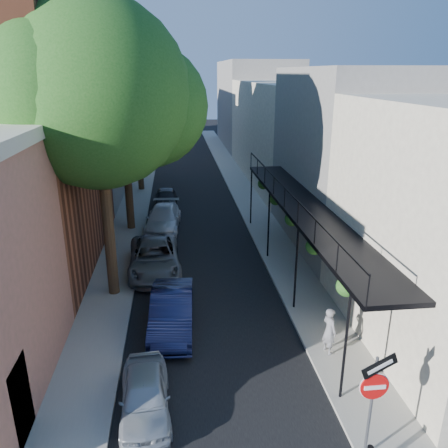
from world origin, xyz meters
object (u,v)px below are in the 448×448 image
object	(u,v)px
oak_mid	(130,105)
parked_car_c	(155,258)
sign_post	(374,390)
parked_car_e	(166,198)
parked_car_d	(163,219)
oak_far	(141,79)
pedestrian	(329,331)
parked_car_a	(145,395)
oak_near	(110,98)
parked_car_b	(172,311)

from	to	relation	value
oak_mid	parked_car_c	size ratio (longest dim) A/B	2.06
sign_post	parked_car_e	xyz separation A→B (m)	(-4.97, 21.28, -1.40)
parked_car_c	parked_car_d	xyz separation A→B (m)	(0.28, 5.68, -0.02)
oak_far	parked_car_d	xyz separation A→B (m)	(1.44, -9.50, -7.59)
parked_car_c	parked_car_e	bearing A→B (deg)	85.31
parked_car_d	pedestrian	size ratio (longest dim) A/B	2.90
parked_car_a	pedestrian	xyz separation A→B (m)	(5.76, 1.92, 0.36)
pedestrian	parked_car_c	bearing A→B (deg)	21.67
parked_car_a	pedestrian	size ratio (longest dim) A/B	2.07
pedestrian	oak_far	bearing A→B (deg)	-0.55
parked_car_c	oak_near	bearing A→B (deg)	-125.12
sign_post	oak_mid	xyz separation A→B (m)	(-6.58, 17.26, 5.02)
oak_near	parked_car_c	distance (m)	7.51
oak_far	parked_car_c	world-z (taller)	oak_far
parked_car_c	pedestrian	world-z (taller)	pedestrian
parked_car_d	parked_car_e	bearing A→B (deg)	93.42
parked_car_d	parked_car_e	xyz separation A→B (m)	(0.10, 4.48, -0.03)
parked_car_d	oak_near	bearing A→B (deg)	-96.25
parked_car_b	parked_car_d	distance (m)	10.58
oak_mid	parked_car_d	bearing A→B (deg)	-17.06
parked_car_b	oak_far	bearing A→B (deg)	98.22
parked_car_a	parked_car_d	size ratio (longest dim) A/B	0.71
sign_post	oak_far	bearing A→B (deg)	103.91
oak_mid	parked_car_b	distance (m)	12.89
oak_mid	parked_car_e	world-z (taller)	oak_mid
oak_mid	sign_post	bearing A→B (deg)	-69.14
oak_near	parked_car_b	bearing A→B (deg)	-57.30
parked_car_e	parked_car_c	bearing A→B (deg)	-93.06
sign_post	oak_mid	world-z (taller)	oak_mid
sign_post	parked_car_c	distance (m)	12.41
oak_mid	pedestrian	bearing A→B (deg)	-61.81
parked_car_d	pedestrian	bearing A→B (deg)	-61.68
oak_near	parked_car_c	bearing A→B (deg)	57.40
pedestrian	oak_mid	bearing A→B (deg)	10.16
parked_car_b	parked_car_c	bearing A→B (deg)	101.92
parked_car_e	oak_mid	bearing A→B (deg)	-112.68
parked_car_d	oak_mid	bearing A→B (deg)	167.65
parked_car_b	pedestrian	bearing A→B (deg)	-20.31
sign_post	parked_car_d	xyz separation A→B (m)	(-5.07, 16.79, -1.37)
parked_car_a	oak_mid	bearing A→B (deg)	91.41
parked_car_a	parked_car_b	size ratio (longest dim) A/B	0.78
oak_far	parked_car_e	xyz separation A→B (m)	(1.54, -5.02, -7.62)
parked_car_a	parked_car_e	distance (m)	19.11
oak_mid	parked_car_b	xyz separation A→B (m)	(2.02, -11.03, -6.36)
sign_post	parked_car_a	distance (m)	5.89
oak_near	oak_mid	size ratio (longest dim) A/B	1.12
oak_near	parked_car_b	distance (m)	8.05
sign_post	oak_near	world-z (taller)	oak_near
sign_post	parked_car_e	world-z (taller)	sign_post
parked_car_c	parked_car_d	size ratio (longest dim) A/B	1.07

